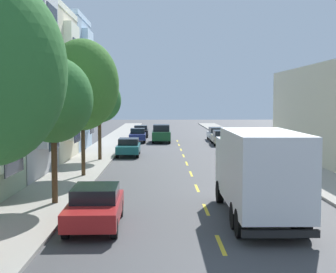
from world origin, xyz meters
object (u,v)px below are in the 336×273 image
at_px(parked_sedan_red, 95,206).
at_px(parked_wagon_champagne, 222,137).
at_px(parked_sedan_black, 141,131).
at_px(parked_hatchback_navy, 138,135).
at_px(parked_wagon_white, 217,134).
at_px(street_tree_farthest, 99,101).
at_px(parked_wagon_silver, 233,144).
at_px(parked_sedan_teal, 129,147).
at_px(street_tree_second, 53,100).
at_px(moving_forest_sedan, 161,133).
at_px(street_tree_third, 82,85).
at_px(delivery_box_truck, 258,169).

distance_m(parked_sedan_red, parked_wagon_champagne, 33.68).
bearing_deg(parked_sedan_black, parked_hatchback_navy, -90.20).
bearing_deg(parked_wagon_white, street_tree_farthest, -119.77).
height_order(parked_wagon_silver, parked_sedan_teal, parked_wagon_silver).
height_order(street_tree_second, moving_forest_sedan, street_tree_second).
xyz_separation_m(street_tree_farthest, parked_sedan_red, (2.18, -19.08, -3.76)).
xyz_separation_m(parked_wagon_silver, parked_sedan_teal, (-8.93, -2.33, -0.05)).
relative_size(parked_hatchback_navy, parked_wagon_silver, 0.85).
distance_m(street_tree_second, parked_sedan_teal, 19.64).
bearing_deg(street_tree_second, parked_hatchback_navy, 86.42).
bearing_deg(parked_hatchback_navy, parked_wagon_silver, -51.16).
bearing_deg(parked_hatchback_navy, street_tree_third, -94.72).
bearing_deg(parked_wagon_white, parked_wagon_champagne, -91.28).
bearing_deg(parked_wagon_champagne, parked_sedan_red, -104.74).
xyz_separation_m(parked_sedan_teal, parked_wagon_champagne, (8.85, 9.93, 0.05)).
height_order(street_tree_third, parked_hatchback_navy, street_tree_third).
bearing_deg(street_tree_third, delivery_box_truck, -51.65).
xyz_separation_m(street_tree_second, street_tree_farthest, (-0.00, 15.61, -0.02)).
xyz_separation_m(parked_wagon_silver, moving_forest_sedan, (-6.23, 10.76, 0.18)).
relative_size(street_tree_second, delivery_box_truck, 0.81).
relative_size(parked_sedan_black, parked_sedan_red, 1.00).
relative_size(street_tree_farthest, delivery_box_truck, 0.78).
bearing_deg(parked_wagon_silver, street_tree_second, -116.74).
height_order(street_tree_third, parked_sedan_black, street_tree_third).
xyz_separation_m(parked_hatchback_navy, parked_sedan_red, (0.15, -35.91, -0.01)).
xyz_separation_m(street_tree_farthest, parked_hatchback_navy, (2.03, 16.83, -3.76)).
bearing_deg(street_tree_farthest, parked_sedan_red, -83.47).
bearing_deg(parked_sedan_red, parked_wagon_white, 77.15).
bearing_deg(parked_wagon_champagne, parked_wagon_silver, -89.37).
distance_m(parked_sedan_black, parked_wagon_champagne, 14.24).
bearing_deg(street_tree_farthest, street_tree_third, -90.00).
height_order(street_tree_farthest, parked_sedan_teal, street_tree_farthest).
xyz_separation_m(street_tree_third, parked_sedan_teal, (1.91, 11.37, -4.67)).
distance_m(street_tree_third, moving_forest_sedan, 25.28).
bearing_deg(parked_wagon_white, moving_forest_sedan, -159.44).
height_order(parked_sedan_black, parked_sedan_teal, same).
xyz_separation_m(street_tree_third, parked_sedan_red, (2.18, -11.27, -4.67)).
bearing_deg(moving_forest_sedan, parked_wagon_white, 20.56).
distance_m(parked_wagon_silver, parked_sedan_black, 20.82).
distance_m(parked_wagon_white, moving_forest_sedan, 6.70).
distance_m(street_tree_farthest, delivery_box_truck, 20.10).
height_order(parked_hatchback_navy, parked_sedan_teal, parked_hatchback_navy).
height_order(street_tree_second, parked_sedan_teal, street_tree_second).
xyz_separation_m(parked_wagon_silver, parked_sedan_black, (-8.77, 18.88, -0.05)).
distance_m(street_tree_second, delivery_box_truck, 8.98).
distance_m(parked_sedan_red, moving_forest_sedan, 35.81).
xyz_separation_m(street_tree_second, moving_forest_sedan, (4.60, 32.27, -3.54)).
bearing_deg(parked_sedan_red, parked_sedan_teal, 90.70).
height_order(parked_sedan_red, parked_sedan_teal, same).
xyz_separation_m(parked_sedan_red, parked_wagon_champagne, (8.57, 32.57, 0.05)).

